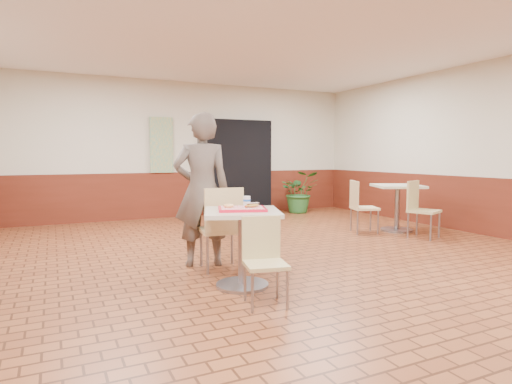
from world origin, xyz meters
name	(u,v)px	position (x,y,z in m)	size (l,w,h in m)	color
room_shell	(307,146)	(0.00, 0.00, 1.50)	(8.01, 10.01, 3.01)	brown
wainscot_band	(306,228)	(0.00, 0.00, 0.50)	(8.00, 10.00, 1.00)	#541D10
corridor_doorway	(239,167)	(1.20, 4.88, 1.10)	(1.60, 0.22, 2.20)	black
promo_poster	(162,145)	(-0.60, 4.94, 1.60)	(0.50, 0.03, 1.20)	gray
main_table	(242,235)	(-0.98, -0.30, 0.55)	(0.77, 0.77, 0.81)	#C1B69B
chair_main_front	(264,256)	(-1.01, -0.86, 0.45)	(0.45, 0.45, 0.81)	tan
chair_main_back	(222,224)	(-0.95, 0.37, 0.56)	(0.52, 0.52, 1.01)	#D9C082
customer	(202,190)	(-1.09, 0.70, 0.95)	(0.70, 0.46, 1.91)	brown
serving_tray	(242,209)	(-0.98, -0.30, 0.83)	(0.49, 0.38, 0.03)	red
ring_donut	(229,206)	(-1.11, -0.25, 0.86)	(0.11, 0.11, 0.03)	#F3A858
long_john_donut	(252,205)	(-0.89, -0.35, 0.87)	(0.17, 0.08, 0.05)	#B58835
paper_cup	(247,201)	(-0.87, -0.16, 0.89)	(0.08, 0.08, 0.10)	silver
second_table	(397,200)	(2.92, 1.53, 0.57)	(0.80, 0.80, 0.84)	beige
chair_second_left	(360,204)	(2.18, 1.66, 0.52)	(0.55, 0.55, 0.93)	#DEC285
chair_second_front	(419,206)	(2.80, 0.90, 0.53)	(0.57, 0.57, 0.95)	#C8B978
potted_plant	(300,192)	(2.58, 4.40, 0.50)	(0.90, 0.78, 1.00)	#255D25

